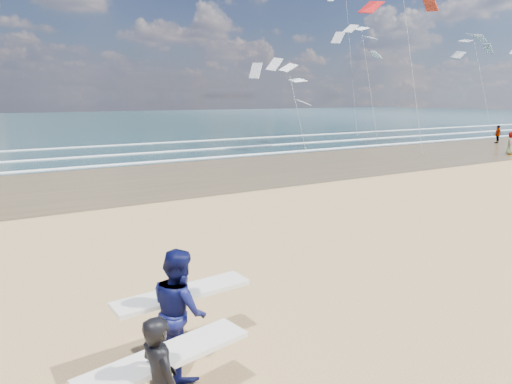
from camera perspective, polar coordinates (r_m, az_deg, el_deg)
wet_sand_strip at (r=32.32m, az=13.78°, el=4.30°), size 220.00×12.00×0.01m
ocean at (r=80.22m, az=-14.41°, el=8.63°), size 220.00×100.00×0.02m
foam_breakers at (r=40.11m, az=3.66°, el=6.10°), size 220.00×11.70×0.05m
surfer_near at (r=5.83m, az=-11.76°, el=-22.05°), size 2.26×1.16×1.71m
surfer_far at (r=7.12m, az=-9.52°, el=-14.35°), size 2.23×1.16×1.93m
beachgoer_0 at (r=37.14m, az=29.26°, el=5.34°), size 0.94×0.79×1.64m
beachgoer_1 at (r=45.69m, az=27.98°, el=6.40°), size 0.97×0.48×1.60m
kite_0 at (r=36.51m, az=18.44°, el=18.18°), size 7.33×4.91×14.19m
kite_1 at (r=38.91m, az=4.69°, el=12.42°), size 6.42×4.81×7.70m
kite_2 at (r=55.98m, az=26.21°, el=13.30°), size 6.13×4.77×11.76m
kite_5 at (r=51.58m, az=11.72°, el=16.56°), size 4.45×4.59×16.62m
kite_7 at (r=48.19m, az=13.72°, el=14.79°), size 6.30×4.79×11.96m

